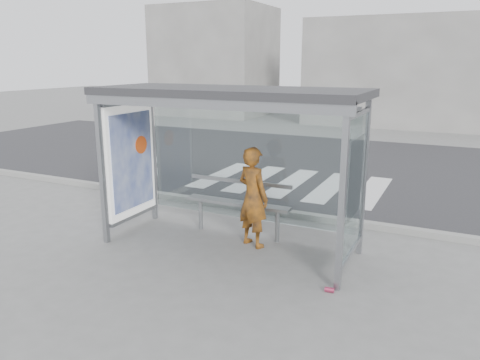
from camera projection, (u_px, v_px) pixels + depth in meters
name	position (u px, v px, depth m)	size (l,w,h in m)	color
ground	(229.00, 247.00, 7.80)	(80.00, 80.00, 0.00)	slate
road	(336.00, 165.00, 13.92)	(30.00, 10.00, 0.01)	#2C2C2E
curb	(273.00, 211.00, 9.49)	(30.00, 0.18, 0.12)	gray
crosswalk	(292.00, 183.00, 11.94)	(4.55, 3.00, 0.00)	silver
bus_shelter	(210.00, 127.00, 7.52)	(4.25, 1.65, 2.62)	gray
building_left	(216.00, 62.00, 26.98)	(6.00, 5.00, 6.00)	slate
building_center	(395.00, 72.00, 22.91)	(8.00, 5.00, 5.00)	slate
person	(253.00, 197.00, 7.69)	(0.61, 0.40, 1.68)	#EA5916
bench	(238.00, 203.00, 8.22)	(1.94, 0.24, 1.00)	slate
soda_can	(329.00, 290.00, 6.27)	(0.07, 0.07, 0.13)	#CB3B64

